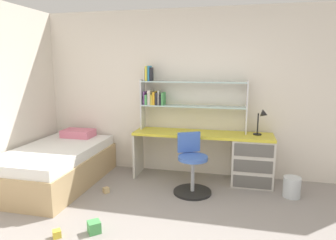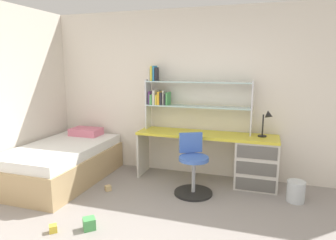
{
  "view_description": "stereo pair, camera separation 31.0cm",
  "coord_description": "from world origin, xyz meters",
  "px_view_note": "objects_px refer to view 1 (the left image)",
  "views": [
    {
      "loc": [
        0.6,
        -2.12,
        1.72
      ],
      "look_at": [
        -0.25,
        1.5,
        1.04
      ],
      "focal_mm": 31.89,
      "sensor_mm": 36.0,
      "label": 1
    },
    {
      "loc": [
        0.9,
        -2.03,
        1.72
      ],
      "look_at": [
        -0.25,
        1.5,
        1.04
      ],
      "focal_mm": 31.89,
      "sensor_mm": 36.0,
      "label": 2
    }
  ],
  "objects_px": {
    "bookshelf_hutch": "(178,96)",
    "waste_bin": "(292,187)",
    "desk": "(239,156)",
    "toy_block_yellow_1": "(57,234)",
    "bed_platform": "(56,165)",
    "swivel_chair": "(192,169)",
    "toy_block_natural_2": "(106,190)",
    "desk_lamp": "(263,118)",
    "toy_block_green_0": "(94,227)"
  },
  "relations": [
    {
      "from": "toy_block_natural_2",
      "to": "desk",
      "type": "bearing_deg",
      "value": 24.29
    },
    {
      "from": "bookshelf_hutch",
      "to": "toy_block_yellow_1",
      "type": "bearing_deg",
      "value": -112.26
    },
    {
      "from": "bookshelf_hutch",
      "to": "waste_bin",
      "type": "xyz_separation_m",
      "value": [
        1.65,
        -0.48,
        -1.13
      ]
    },
    {
      "from": "swivel_chair",
      "to": "toy_block_yellow_1",
      "type": "relative_size",
      "value": 10.29
    },
    {
      "from": "toy_block_yellow_1",
      "to": "toy_block_natural_2",
      "type": "bearing_deg",
      "value": 88.67
    },
    {
      "from": "desk_lamp",
      "to": "bed_platform",
      "type": "height_order",
      "value": "desk_lamp"
    },
    {
      "from": "desk",
      "to": "toy_block_yellow_1",
      "type": "relative_size",
      "value": 26.04
    },
    {
      "from": "swivel_chair",
      "to": "toy_block_natural_2",
      "type": "distance_m",
      "value": 1.21
    },
    {
      "from": "bookshelf_hutch",
      "to": "toy_block_natural_2",
      "type": "bearing_deg",
      "value": -131.1
    },
    {
      "from": "desk",
      "to": "toy_block_yellow_1",
      "type": "height_order",
      "value": "desk"
    },
    {
      "from": "bookshelf_hutch",
      "to": "bed_platform",
      "type": "bearing_deg",
      "value": -154.62
    },
    {
      "from": "bed_platform",
      "to": "toy_block_yellow_1",
      "type": "distance_m",
      "value": 1.52
    },
    {
      "from": "waste_bin",
      "to": "toy_block_yellow_1",
      "type": "height_order",
      "value": "waste_bin"
    },
    {
      "from": "swivel_chair",
      "to": "bookshelf_hutch",
      "type": "bearing_deg",
      "value": 117.63
    },
    {
      "from": "toy_block_green_0",
      "to": "toy_block_yellow_1",
      "type": "xyz_separation_m",
      "value": [
        -0.33,
        -0.17,
        -0.02
      ]
    },
    {
      "from": "swivel_chair",
      "to": "bed_platform",
      "type": "relative_size",
      "value": 0.44
    },
    {
      "from": "desk",
      "to": "toy_block_yellow_1",
      "type": "bearing_deg",
      "value": -133.11
    },
    {
      "from": "desk",
      "to": "waste_bin",
      "type": "relative_size",
      "value": 7.58
    },
    {
      "from": "bed_platform",
      "to": "toy_block_green_0",
      "type": "distance_m",
      "value": 1.59
    },
    {
      "from": "bed_platform",
      "to": "waste_bin",
      "type": "bearing_deg",
      "value": 5.26
    },
    {
      "from": "bookshelf_hutch",
      "to": "toy_block_natural_2",
      "type": "height_order",
      "value": "bookshelf_hutch"
    },
    {
      "from": "desk_lamp",
      "to": "toy_block_green_0",
      "type": "distance_m",
      "value": 2.66
    },
    {
      "from": "desk",
      "to": "desk_lamp",
      "type": "bearing_deg",
      "value": 4.47
    },
    {
      "from": "desk",
      "to": "bed_platform",
      "type": "xyz_separation_m",
      "value": [
        -2.6,
        -0.65,
        -0.13
      ]
    },
    {
      "from": "bookshelf_hutch",
      "to": "toy_block_green_0",
      "type": "distance_m",
      "value": 2.28
    },
    {
      "from": "bookshelf_hutch",
      "to": "toy_block_yellow_1",
      "type": "relative_size",
      "value": 20.49
    },
    {
      "from": "swivel_chair",
      "to": "toy_block_yellow_1",
      "type": "height_order",
      "value": "swivel_chair"
    },
    {
      "from": "swivel_chair",
      "to": "toy_block_natural_2",
      "type": "xyz_separation_m",
      "value": [
        -1.14,
        -0.3,
        -0.29
      ]
    },
    {
      "from": "waste_bin",
      "to": "desk",
      "type": "bearing_deg",
      "value": 153.47
    },
    {
      "from": "bookshelf_hutch",
      "to": "toy_block_natural_2",
      "type": "distance_m",
      "value": 1.74
    },
    {
      "from": "bed_platform",
      "to": "toy_block_yellow_1",
      "type": "bearing_deg",
      "value": -56.99
    },
    {
      "from": "swivel_chair",
      "to": "waste_bin",
      "type": "xyz_separation_m",
      "value": [
        1.31,
        0.15,
        -0.19
      ]
    },
    {
      "from": "desk_lamp",
      "to": "toy_block_natural_2",
      "type": "xyz_separation_m",
      "value": [
        -2.06,
        -0.82,
        -0.95
      ]
    },
    {
      "from": "desk_lamp",
      "to": "bookshelf_hutch",
      "type": "bearing_deg",
      "value": 175.02
    },
    {
      "from": "desk",
      "to": "toy_block_green_0",
      "type": "bearing_deg",
      "value": -129.98
    },
    {
      "from": "bed_platform",
      "to": "desk_lamp",
      "type": "bearing_deg",
      "value": 13.05
    },
    {
      "from": "swivel_chair",
      "to": "desk_lamp",
      "type": "bearing_deg",
      "value": 29.42
    },
    {
      "from": "toy_block_yellow_1",
      "to": "waste_bin",
      "type": "bearing_deg",
      "value": 32.17
    },
    {
      "from": "bookshelf_hutch",
      "to": "toy_block_natural_2",
      "type": "relative_size",
      "value": 21.86
    },
    {
      "from": "desk_lamp",
      "to": "toy_block_natural_2",
      "type": "bearing_deg",
      "value": -158.39
    },
    {
      "from": "desk",
      "to": "waste_bin",
      "type": "height_order",
      "value": "desk"
    },
    {
      "from": "desk_lamp",
      "to": "toy_block_yellow_1",
      "type": "distance_m",
      "value": 3.0
    },
    {
      "from": "bed_platform",
      "to": "toy_block_natural_2",
      "type": "relative_size",
      "value": 24.71
    },
    {
      "from": "waste_bin",
      "to": "toy_block_yellow_1",
      "type": "relative_size",
      "value": 3.43
    },
    {
      "from": "bookshelf_hutch",
      "to": "bed_platform",
      "type": "relative_size",
      "value": 0.88
    },
    {
      "from": "desk",
      "to": "desk_lamp",
      "type": "distance_m",
      "value": 0.65
    },
    {
      "from": "bookshelf_hutch",
      "to": "swivel_chair",
      "type": "distance_m",
      "value": 1.18
    },
    {
      "from": "bookshelf_hutch",
      "to": "waste_bin",
      "type": "relative_size",
      "value": 5.97
    },
    {
      "from": "toy_block_green_0",
      "to": "toy_block_natural_2",
      "type": "height_order",
      "value": "toy_block_green_0"
    },
    {
      "from": "desk",
      "to": "toy_block_natural_2",
      "type": "height_order",
      "value": "desk"
    }
  ]
}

